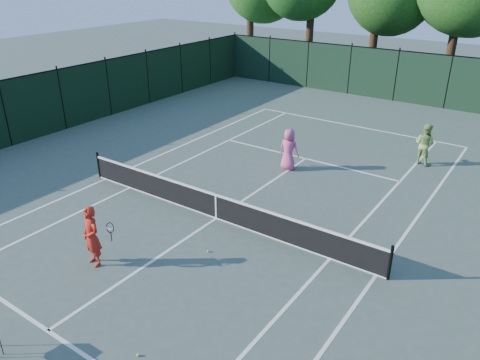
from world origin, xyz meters
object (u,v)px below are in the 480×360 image
Objects in this scene: loose_ball_near_cart at (138,355)px; player_green at (425,144)px; loose_ball_midcourt at (208,251)px; coach at (92,237)px; player_pink at (289,149)px.

player_green is at bearing 82.15° from loose_ball_near_cart.
player_green is 25.73× the size of loose_ball_near_cart.
loose_ball_midcourt is at bearing 107.30° from loose_ball_near_cart.
coach is 26.32× the size of loose_ball_midcourt.
coach is 1.02× the size of player_green.
player_pink is 25.25× the size of loose_ball_near_cart.
coach reaches higher than player_pink.
player_pink is 0.98× the size of player_green.
loose_ball_midcourt is at bearing 96.58° from player_pink.
coach is 13.88m from player_green.
player_pink is at bearing 93.69° from coach.
player_pink is 11.03m from loose_ball_near_cart.
loose_ball_near_cart is (-2.00, -14.49, -0.84)m from player_green.
player_green reaches higher than loose_ball_near_cart.
player_pink is at bearing 102.42° from loose_ball_near_cart.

